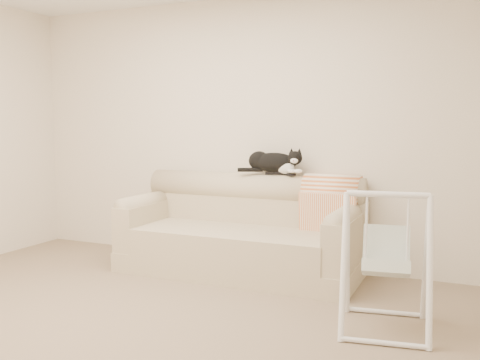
% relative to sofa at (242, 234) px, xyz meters
% --- Properties ---
extents(ground_plane, '(5.00, 5.00, 0.00)m').
position_rel_sofa_xyz_m(ground_plane, '(-0.09, -1.62, -0.35)').
color(ground_plane, '#75664E').
rests_on(ground_plane, ground).
extents(room_shell, '(5.04, 4.04, 2.60)m').
position_rel_sofa_xyz_m(room_shell, '(-0.09, -1.62, 1.18)').
color(room_shell, beige).
rests_on(room_shell, ground).
extents(sofa, '(2.20, 0.93, 0.90)m').
position_rel_sofa_xyz_m(sofa, '(0.00, 0.00, 0.00)').
color(sofa, tan).
rests_on(sofa, ground).
extents(remote_a, '(0.18, 0.07, 0.03)m').
position_rel_sofa_xyz_m(remote_a, '(0.23, 0.25, 0.56)').
color(remote_a, black).
rests_on(remote_a, sofa).
extents(remote_b, '(0.16, 0.14, 0.02)m').
position_rel_sofa_xyz_m(remote_b, '(0.37, 0.23, 0.56)').
color(remote_b, black).
rests_on(remote_b, sofa).
extents(tuxedo_cat, '(0.63, 0.27, 0.25)m').
position_rel_sofa_xyz_m(tuxedo_cat, '(0.22, 0.24, 0.66)').
color(tuxedo_cat, black).
rests_on(tuxedo_cat, sofa).
extents(throw_blanket, '(0.51, 0.38, 0.58)m').
position_rel_sofa_xyz_m(throw_blanket, '(0.78, 0.23, 0.37)').
color(throw_blanket, orange).
rests_on(throw_blanket, sofa).
extents(baby_swing, '(0.66, 0.69, 0.94)m').
position_rel_sofa_xyz_m(baby_swing, '(1.45, -0.92, 0.12)').
color(baby_swing, white).
rests_on(baby_swing, ground).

